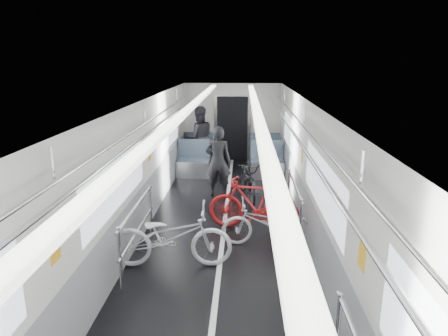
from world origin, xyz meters
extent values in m
cube|color=black|center=(0.00, 0.00, 0.00)|extent=(3.00, 14.00, 0.01)
cube|color=white|center=(0.00, 0.00, 2.40)|extent=(3.00, 14.00, 0.02)
cube|color=silver|center=(-1.50, 0.00, 1.20)|extent=(0.02, 14.00, 2.40)
cube|color=silver|center=(1.50, 0.00, 1.20)|extent=(0.02, 14.00, 2.40)
cube|color=silver|center=(0.00, 7.00, 1.20)|extent=(3.00, 0.02, 2.40)
cube|color=white|center=(0.00, 0.00, 0.01)|extent=(0.08, 13.80, 0.01)
cube|color=gray|center=(-1.47, 0.00, 0.45)|extent=(0.01, 13.90, 0.90)
cube|color=gray|center=(1.47, 0.00, 0.45)|extent=(0.01, 13.90, 0.90)
cube|color=white|center=(-1.47, 0.00, 1.40)|extent=(0.01, 10.80, 0.75)
cube|color=white|center=(1.47, 0.00, 1.40)|extent=(0.01, 10.80, 0.75)
cube|color=white|center=(-0.55, 0.00, 2.34)|extent=(0.14, 13.40, 0.05)
cube|color=white|center=(0.55, 0.00, 2.34)|extent=(0.14, 13.40, 0.05)
cube|color=black|center=(0.00, 6.94, 1.00)|extent=(0.95, 0.10, 2.00)
imported|color=silver|center=(-0.75, 0.14, 0.49)|extent=(1.91, 0.77, 0.99)
imported|color=#B9BABF|center=(0.77, 0.95, 0.40)|extent=(1.58, 0.66, 0.81)
imported|color=#B01516|center=(0.55, 1.55, 0.52)|extent=(1.78, 0.80, 1.04)
imported|color=black|center=(0.48, 3.37, 0.46)|extent=(0.88, 1.83, 0.92)
imported|color=black|center=(-0.23, 3.47, 0.83)|extent=(0.61, 0.41, 1.66)
imported|color=#28272E|center=(-0.94, 5.95, 0.91)|extent=(1.05, 0.92, 1.82)
camera|label=1|loc=(0.34, -5.44, 3.13)|focal=32.00mm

